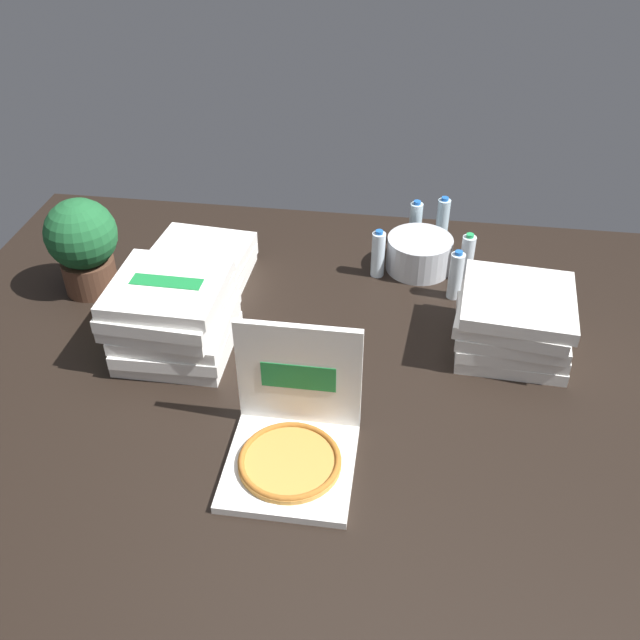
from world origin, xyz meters
name	(u,v)px	position (x,y,z in m)	size (l,w,h in m)	color
ground_plane	(317,368)	(0.00, 0.00, -0.01)	(3.20, 2.40, 0.02)	black
open_pizza_box	(293,436)	(-0.01, -0.45, 0.09)	(0.41, 0.42, 0.43)	white
pizza_stack_center_near	(200,265)	(-0.59, 0.50, 0.08)	(0.44, 0.45, 0.15)	white
pizza_stack_left_near	(513,321)	(0.72, 0.21, 0.13)	(0.46, 0.46, 0.25)	white
pizza_stack_center_far	(173,317)	(-0.55, 0.03, 0.15)	(0.44, 0.44, 0.31)	white
ice_bucket	(419,254)	(0.35, 0.73, 0.08)	(0.29, 0.29, 0.15)	#B7BABF
water_bottle_0	(467,258)	(0.56, 0.68, 0.11)	(0.06, 0.06, 0.22)	white
water_bottle_1	(443,220)	(0.45, 1.00, 0.11)	(0.06, 0.06, 0.22)	silver
water_bottle_2	(415,224)	(0.33, 0.95, 0.11)	(0.06, 0.06, 0.22)	silver
water_bottle_3	(456,275)	(0.51, 0.53, 0.11)	(0.06, 0.06, 0.22)	white
water_bottle_4	(378,254)	(0.17, 0.65, 0.11)	(0.06, 0.06, 0.22)	silver
potted_plant	(83,243)	(-1.04, 0.37, 0.23)	(0.30, 0.30, 0.42)	#513323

